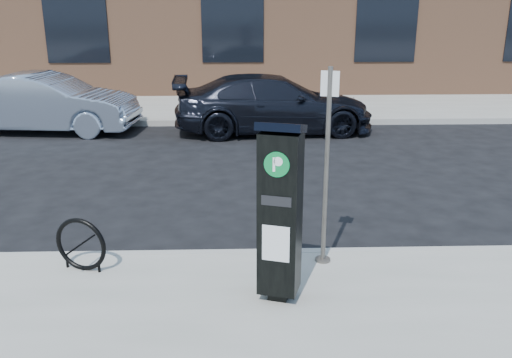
{
  "coord_description": "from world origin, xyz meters",
  "views": [
    {
      "loc": [
        0.19,
        -6.14,
        3.08
      ],
      "look_at": [
        0.4,
        0.5,
        0.93
      ],
      "focal_mm": 38.0,
      "sensor_mm": 36.0,
      "label": 1
    }
  ],
  "objects_px": {
    "sign_pole": "(326,170)",
    "car_dark": "(273,104)",
    "bike_rack": "(81,245)",
    "parking_kiosk": "(280,211)",
    "car_silver": "(47,103)"
  },
  "relations": [
    {
      "from": "parking_kiosk",
      "to": "car_dark",
      "type": "relative_size",
      "value": 0.39
    },
    {
      "from": "car_dark",
      "to": "sign_pole",
      "type": "bearing_deg",
      "value": 177.1
    },
    {
      "from": "bike_rack",
      "to": "car_silver",
      "type": "height_order",
      "value": "car_silver"
    },
    {
      "from": "car_silver",
      "to": "parking_kiosk",
      "type": "bearing_deg",
      "value": -143.08
    },
    {
      "from": "bike_rack",
      "to": "car_silver",
      "type": "bearing_deg",
      "value": 129.01
    },
    {
      "from": "bike_rack",
      "to": "sign_pole",
      "type": "bearing_deg",
      "value": 21.17
    },
    {
      "from": "parking_kiosk",
      "to": "bike_rack",
      "type": "relative_size",
      "value": 2.95
    },
    {
      "from": "car_silver",
      "to": "car_dark",
      "type": "bearing_deg",
      "value": -86.25
    },
    {
      "from": "sign_pole",
      "to": "car_silver",
      "type": "xyz_separation_m",
      "value": [
        -5.78,
        7.7,
        -0.56
      ]
    },
    {
      "from": "car_dark",
      "to": "bike_rack",
      "type": "bearing_deg",
      "value": 156.85
    },
    {
      "from": "bike_rack",
      "to": "car_dark",
      "type": "height_order",
      "value": "car_dark"
    },
    {
      "from": "parking_kiosk",
      "to": "sign_pole",
      "type": "distance_m",
      "value": 1.03
    },
    {
      "from": "parking_kiosk",
      "to": "bike_rack",
      "type": "xyz_separation_m",
      "value": [
        -2.22,
        0.69,
        -0.66
      ]
    },
    {
      "from": "sign_pole",
      "to": "car_dark",
      "type": "bearing_deg",
      "value": 109.12
    },
    {
      "from": "parking_kiosk",
      "to": "car_dark",
      "type": "distance_m",
      "value": 8.37
    }
  ]
}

